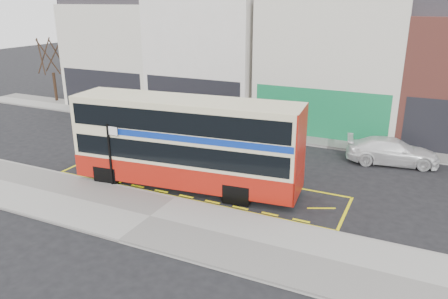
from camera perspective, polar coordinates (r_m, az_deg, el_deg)
The scene contains 15 objects.
ground at distance 19.73m, azimuth -5.81°, elevation -6.18°, with size 120.00×120.00×0.00m, color black.
pavement at distance 17.99m, azimuth -9.62°, elevation -8.75°, with size 40.00×4.00×0.15m, color gray.
kerb at distance 19.41m, azimuth -6.39°, elevation -6.41°, with size 40.00×0.15×0.15m, color gray.
far_pavement at distance 29.04m, azimuth 5.37°, elevation 2.36°, with size 50.00×3.00×0.15m, color gray.
road_markings at distance 20.99m, azimuth -3.57°, elevation -4.50°, with size 14.00×3.40×0.01m, color yellow, non-canonical shape.
terrace_far_left at distance 38.04m, azimuth -12.13°, elevation 13.30°, with size 8.00×8.01×10.80m.
terrace_left at distance 33.79m, azimuth -0.96°, elevation 13.88°, with size 8.00×8.01×11.80m.
terrace_green_shop at distance 30.93m, azimuth 14.54°, elevation 12.34°, with size 9.00×8.01×11.30m.
double_decker_bus at distance 19.95m, azimuth -4.88°, elevation 0.98°, with size 10.73×3.52×4.21m.
bus_stop_post at distance 20.56m, azimuth -14.57°, elevation 0.11°, with size 0.73×0.13×2.94m.
car_silver at distance 32.87m, azimuth -13.17°, elevation 4.94°, with size 1.50×3.72×1.27m, color silver.
car_grey at distance 28.28m, azimuth -1.32°, elevation 3.12°, with size 1.29×3.71×1.22m, color #3F4147.
car_white at distance 24.97m, azimuth 21.10°, elevation -0.21°, with size 1.92×4.72×1.37m, color white.
street_tree_left at distance 39.62m, azimuth -21.78°, elevation 12.38°, with size 3.16×3.16×6.83m.
street_tree_right at distance 28.34m, azimuth 13.39°, elevation 9.54°, with size 2.68×2.68×5.78m.
Camera 1 is at (9.38, -15.19, 8.39)m, focal length 35.00 mm.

